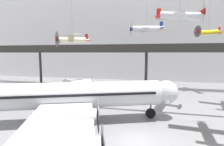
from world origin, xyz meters
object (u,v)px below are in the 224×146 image
object	(u,v)px
suspended_plane_silver_racer	(180,16)
suspended_plane_yellow_lowwing	(208,32)
suspended_plane_white_twin	(146,29)
airliner_silver_main	(60,96)
suspended_plane_cream_biplane	(72,40)

from	to	relation	value
suspended_plane_silver_racer	suspended_plane_yellow_lowwing	bearing A→B (deg)	72.10
suspended_plane_yellow_lowwing	suspended_plane_silver_racer	bearing A→B (deg)	38.09
suspended_plane_white_twin	suspended_plane_silver_racer	bearing A→B (deg)	106.20
airliner_silver_main	suspended_plane_white_twin	world-z (taller)	suspended_plane_white_twin
suspended_plane_yellow_lowwing	suspended_plane_silver_racer	world-z (taller)	suspended_plane_silver_racer
airliner_silver_main	suspended_plane_cream_biplane	world-z (taller)	suspended_plane_cream_biplane
airliner_silver_main	suspended_plane_white_twin	bearing A→B (deg)	48.98
suspended_plane_silver_racer	suspended_plane_cream_biplane	bearing A→B (deg)	-175.72
suspended_plane_white_twin	suspended_plane_cream_biplane	bearing A→B (deg)	33.40
suspended_plane_white_twin	suspended_plane_yellow_lowwing	world-z (taller)	suspended_plane_white_twin
suspended_plane_yellow_lowwing	suspended_plane_cream_biplane	distance (m)	29.65
suspended_plane_cream_biplane	suspended_plane_yellow_lowwing	bearing A→B (deg)	156.81
airliner_silver_main	suspended_plane_white_twin	distance (m)	29.14
airliner_silver_main	suspended_plane_cream_biplane	distance (m)	16.79
suspended_plane_yellow_lowwing	suspended_plane_silver_racer	distance (m)	15.57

